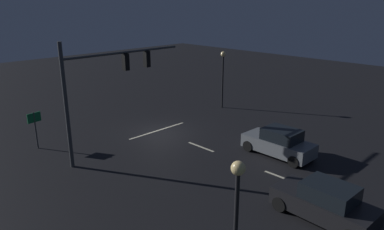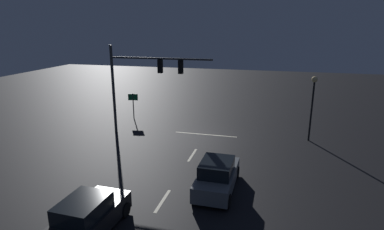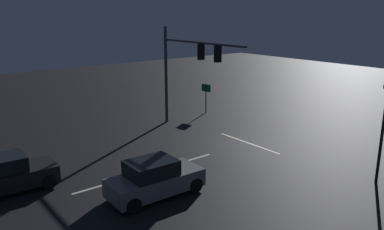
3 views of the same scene
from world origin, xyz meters
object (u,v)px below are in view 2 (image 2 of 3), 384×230
at_px(traffic_signal_assembly, 142,76).
at_px(street_lamp_left_kerb, 313,96).
at_px(car_distant, 87,218).
at_px(car_approaching, 217,176).
at_px(route_sign, 133,100).

xyz_separation_m(traffic_signal_assembly, street_lamp_left_kerb, (-12.57, -1.82, -1.29)).
height_order(traffic_signal_assembly, car_distant, traffic_signal_assembly).
xyz_separation_m(car_approaching, route_sign, (9.91, -11.38, 0.93)).
bearing_deg(car_approaching, car_distant, 48.38).
bearing_deg(route_sign, car_approaching, 131.06).
height_order(car_approaching, street_lamp_left_kerb, street_lamp_left_kerb).
bearing_deg(car_approaching, street_lamp_left_kerb, -120.69).
bearing_deg(traffic_signal_assembly, route_sign, -55.47).
relative_size(car_distant, street_lamp_left_kerb, 0.90).
relative_size(car_approaching, route_sign, 1.83).
relative_size(traffic_signal_assembly, street_lamp_left_kerb, 1.64).
distance_m(street_lamp_left_kerb, route_sign, 15.61).
xyz_separation_m(car_distant, street_lamp_left_kerb, (-9.96, -14.25, 2.65)).
relative_size(car_approaching, street_lamp_left_kerb, 0.90).
bearing_deg(car_distant, traffic_signal_assembly, -78.14).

